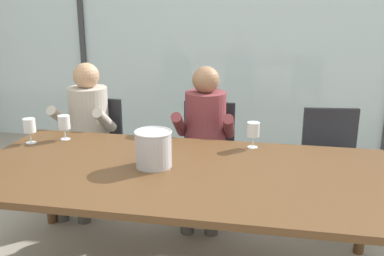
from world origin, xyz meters
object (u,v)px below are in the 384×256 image
(ice_bucket_primary, at_px, (153,148))
(wine_glass_by_left_taster, at_px, (29,127))
(chair_near_curtain, at_px, (94,143))
(person_beige_jumper, at_px, (86,127))
(wine_glass_near_bucket, at_px, (64,123))
(chair_left_of_center, at_px, (207,149))
(wine_glass_center_pour, at_px, (253,131))
(chair_center, at_px, (331,158))
(dining_table, at_px, (181,178))
(person_maroon_top, at_px, (204,134))

(ice_bucket_primary, relative_size, wine_glass_by_left_taster, 1.29)
(chair_near_curtain, xyz_separation_m, person_beige_jumper, (-0.02, -0.11, 0.17))
(person_beige_jumper, height_order, wine_glass_near_bucket, person_beige_jumper)
(wine_glass_near_bucket, bearing_deg, chair_left_of_center, 33.22)
(chair_left_of_center, bearing_deg, wine_glass_center_pour, -53.96)
(chair_left_of_center, bearing_deg, chair_center, -1.72)
(chair_near_curtain, bearing_deg, chair_center, 4.39)
(dining_table, xyz_separation_m, chair_left_of_center, (-0.00, 1.00, -0.16))
(person_beige_jumper, relative_size, wine_glass_center_pour, 6.83)
(dining_table, height_order, chair_left_of_center, chair_left_of_center)
(wine_glass_center_pour, bearing_deg, chair_near_curtain, 159.76)
(wine_glass_near_bucket, relative_size, wine_glass_center_pour, 1.00)
(dining_table, distance_m, wine_glass_by_left_taster, 1.17)
(ice_bucket_primary, bearing_deg, dining_table, -7.40)
(wine_glass_by_left_taster, xyz_separation_m, wine_glass_center_pour, (1.51, 0.19, 0.00))
(wine_glass_center_pour, bearing_deg, chair_center, 41.24)
(chair_near_curtain, bearing_deg, ice_bucket_primary, -46.00)
(chair_near_curtain, height_order, wine_glass_near_bucket, wine_glass_near_bucket)
(wine_glass_by_left_taster, bearing_deg, person_maroon_top, 27.46)
(chair_center, relative_size, ice_bucket_primary, 3.88)
(wine_glass_near_bucket, bearing_deg, wine_glass_center_pour, 3.22)
(chair_center, bearing_deg, chair_near_curtain, 173.56)
(dining_table, distance_m, ice_bucket_primary, 0.24)
(dining_table, relative_size, wine_glass_center_pour, 14.26)
(chair_center, bearing_deg, wine_glass_near_bucket, -169.62)
(person_beige_jumper, relative_size, ice_bucket_primary, 5.30)
(ice_bucket_primary, bearing_deg, wine_glass_by_left_taster, 164.86)
(chair_left_of_center, relative_size, wine_glass_center_pour, 4.99)
(chair_center, relative_size, wine_glass_center_pour, 4.99)
(dining_table, bearing_deg, chair_left_of_center, 90.04)
(chair_center, bearing_deg, person_beige_jumper, 176.82)
(wine_glass_near_bucket, height_order, wine_glass_center_pour, same)
(chair_near_curtain, bearing_deg, person_maroon_top, -2.44)
(ice_bucket_primary, height_order, wine_glass_near_bucket, ice_bucket_primary)
(chair_left_of_center, distance_m, wine_glass_near_bucket, 1.15)
(chair_near_curtain, relative_size, person_beige_jumper, 0.73)
(person_beige_jumper, xyz_separation_m, wine_glass_by_left_taster, (-0.14, -0.58, 0.16))
(person_maroon_top, relative_size, ice_bucket_primary, 5.30)
(chair_near_curtain, bearing_deg, chair_left_of_center, 6.06)
(ice_bucket_primary, bearing_deg, person_maroon_top, 78.65)
(dining_table, relative_size, ice_bucket_primary, 11.08)
(chair_left_of_center, bearing_deg, chair_near_curtain, -178.40)
(chair_near_curtain, distance_m, ice_bucket_primary, 1.28)
(dining_table, xyz_separation_m, wine_glass_by_left_taster, (-1.12, 0.28, 0.17))
(chair_near_curtain, bearing_deg, dining_table, -41.15)
(dining_table, xyz_separation_m, wine_glass_near_bucket, (-0.92, 0.40, 0.17))
(person_maroon_top, distance_m, wine_glass_near_bucket, 1.04)
(wine_glass_center_pour, bearing_deg, dining_table, -129.52)
(wine_glass_near_bucket, bearing_deg, ice_bucket_primary, -26.56)
(person_maroon_top, xyz_separation_m, ice_bucket_primary, (-0.17, -0.84, 0.16))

